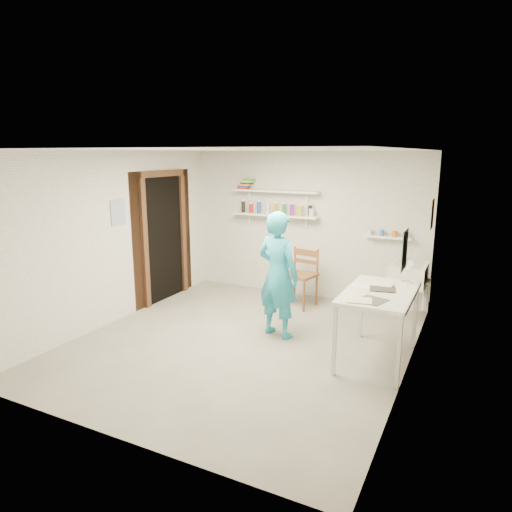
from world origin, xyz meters
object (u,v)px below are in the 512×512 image
at_px(work_table, 378,326).
at_px(desk_lamp, 407,265).
at_px(man, 278,275).
at_px(belfast_sink, 408,274).
at_px(wooden_chair, 299,275).
at_px(wall_clock, 281,250).

bearing_deg(work_table, desk_lamp, 67.58).
height_order(man, desk_lamp, man).
bearing_deg(desk_lamp, belfast_sink, 95.82).
distance_m(work_table, desk_lamp, 0.84).
relative_size(man, wooden_chair, 1.65).
relative_size(wall_clock, work_table, 0.24).
bearing_deg(desk_lamp, man, -167.76).
distance_m(man, wooden_chair, 1.30).
relative_size(belfast_sink, wall_clock, 2.01).
distance_m(belfast_sink, desk_lamp, 1.02).
distance_m(wall_clock, wooden_chair, 1.20).
bearing_deg(man, wooden_chair, -67.67).
xyz_separation_m(belfast_sink, wooden_chair, (-1.62, -0.04, -0.20)).
bearing_deg(belfast_sink, man, -138.35).
height_order(wall_clock, work_table, wall_clock).
height_order(wooden_chair, desk_lamp, desk_lamp).
height_order(work_table, desk_lamp, desk_lamp).
xyz_separation_m(man, wall_clock, (-0.05, 0.21, 0.28)).
relative_size(wall_clock, wooden_chair, 0.30).
xyz_separation_m(belfast_sink, desk_lamp, (0.10, -0.95, 0.35)).
distance_m(man, work_table, 1.40).
bearing_deg(desk_lamp, wall_clock, -175.68).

